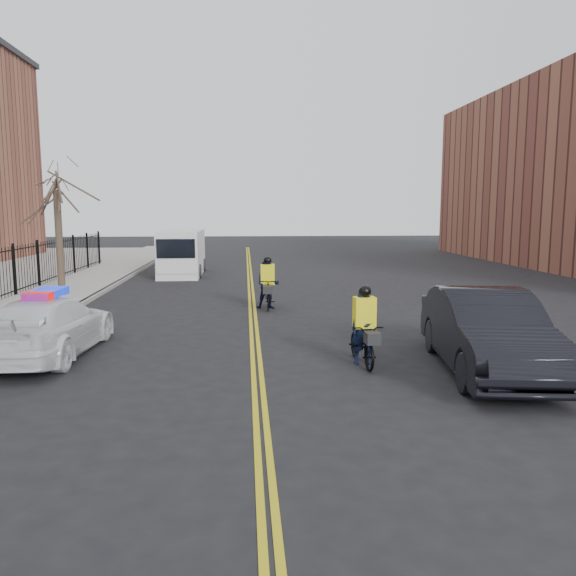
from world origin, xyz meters
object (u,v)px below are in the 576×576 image
(cargo_van, at_px, (182,253))
(cyclist_near, at_px, (364,337))
(dark_sedan, at_px, (487,332))
(police_cruiser, at_px, (48,326))
(cyclist_far, at_px, (268,288))

(cargo_van, bearing_deg, cyclist_near, -71.88)
(cyclist_near, bearing_deg, dark_sedan, -20.91)
(police_cruiser, bearing_deg, cyclist_near, 173.03)
(dark_sedan, relative_size, cyclist_near, 2.85)
(dark_sedan, bearing_deg, police_cruiser, 175.35)
(dark_sedan, bearing_deg, cyclist_near, 169.99)
(police_cruiser, xyz_separation_m, cyclist_near, (7.12, -1.26, -0.09))
(police_cruiser, height_order, dark_sedan, dark_sedan)
(dark_sedan, relative_size, cargo_van, 0.94)
(police_cruiser, bearing_deg, cargo_van, -91.44)
(dark_sedan, distance_m, cargo_van, 20.05)
(cargo_van, relative_size, cyclist_near, 3.04)
(police_cruiser, xyz_separation_m, cyclist_far, (5.31, 5.89, 0.01))
(police_cruiser, height_order, cyclist_near, cyclist_near)
(cyclist_near, bearing_deg, police_cruiser, 166.33)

